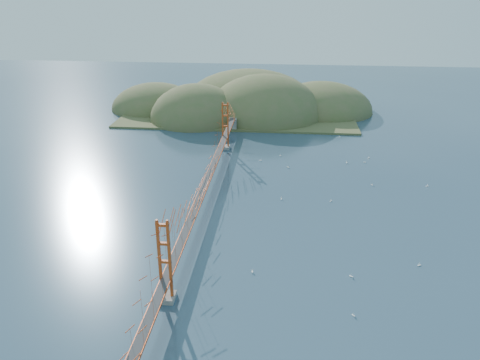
# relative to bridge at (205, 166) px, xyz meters

# --- Properties ---
(ground) EXTENTS (320.00, 320.00, 0.00)m
(ground) POSITION_rel_bridge_xyz_m (0.00, -0.18, -7.01)
(ground) COLOR #2D465B
(ground) RESTS_ON ground
(bridge) EXTENTS (2.20, 94.40, 12.00)m
(bridge) POSITION_rel_bridge_xyz_m (0.00, 0.00, 0.00)
(bridge) COLOR gray
(bridge) RESTS_ON ground
(far_headlands) EXTENTS (84.00, 58.00, 25.00)m
(far_headlands) POSITION_rel_bridge_xyz_m (2.21, 68.33, -7.01)
(far_headlands) COLOR brown
(far_headlands) RESTS_ON ground
(sailboat_13) EXTENTS (0.63, 0.63, 0.67)m
(sailboat_13) POSITION_rel_bridge_xyz_m (34.64, -18.86, -6.86)
(sailboat_13) COLOR white
(sailboat_13) RESTS_ON ground
(sailboat_14) EXTENTS (0.55, 0.55, 0.57)m
(sailboat_14) POSITION_rel_bridge_xyz_m (23.55, 1.78, -6.87)
(sailboat_14) COLOR white
(sailboat_14) RESTS_ON ground
(sailboat_12) EXTENTS (0.58, 0.46, 0.68)m
(sailboat_12) POSITION_rel_bridge_xyz_m (9.08, 22.19, -6.86)
(sailboat_12) COLOR white
(sailboat_12) RESTS_ON ground
(sailboat_16) EXTENTS (0.66, 0.66, 0.69)m
(sailboat_16) POSITION_rel_bridge_xyz_m (15.49, 18.52, -6.86)
(sailboat_16) COLOR white
(sailboat_16) RESTS_ON ground
(sailboat_6) EXTENTS (0.53, 0.53, 0.56)m
(sailboat_6) POSITION_rel_bridge_xyz_m (23.70, -31.08, -6.87)
(sailboat_6) COLOR white
(sailboat_6) RESTS_ON ground
(sailboat_0) EXTENTS (0.52, 0.55, 0.62)m
(sailboat_0) POSITION_rel_bridge_xyz_m (14.27, 1.82, -6.87)
(sailboat_0) COLOR white
(sailboat_0) RESTS_ON ground
(sailboat_10) EXTENTS (0.49, 0.56, 0.64)m
(sailboat_10) POSITION_rel_bridge_xyz_m (10.54, -22.88, -6.86)
(sailboat_10) COLOR white
(sailboat_10) RESTS_ON ground
(sailboat_2) EXTENTS (0.58, 0.58, 0.62)m
(sailboat_2) POSITION_rel_bridge_xyz_m (24.43, -22.68, -6.87)
(sailboat_2) COLOR white
(sailboat_2) RESTS_ON ground
(sailboat_7) EXTENTS (0.56, 0.49, 0.64)m
(sailboat_7) POSITION_rel_bridge_xyz_m (32.92, 23.32, -6.86)
(sailboat_7) COLOR white
(sailboat_7) RESTS_ON ground
(sailboat_17) EXTENTS (0.55, 0.50, 0.62)m
(sailboat_17) POSITION_rel_bridge_xyz_m (34.29, 26.26, -6.87)
(sailboat_17) COLOR white
(sailboat_17) RESTS_ON ground
(sailboat_8) EXTENTS (0.55, 0.46, 0.63)m
(sailboat_8) POSITION_rel_bridge_xyz_m (43.52, 10.78, -6.86)
(sailboat_8) COLOR white
(sailboat_8) RESTS_ON ground
(sailboat_15) EXTENTS (0.57, 0.57, 0.61)m
(sailboat_15) POSITION_rel_bridge_xyz_m (29.02, 41.82, -6.87)
(sailboat_15) COLOR white
(sailboat_15) RESTS_ON ground
(sailboat_1) EXTENTS (0.57, 0.57, 0.64)m
(sailboat_1) POSITION_rel_bridge_xyz_m (32.51, 10.33, -6.86)
(sailboat_1) COLOR white
(sailboat_1) RESTS_ON ground
(sailboat_3) EXTENTS (0.59, 0.59, 0.62)m
(sailboat_3) POSITION_rel_bridge_xyz_m (13.60, 25.80, -6.87)
(sailboat_3) COLOR white
(sailboat_3) RESTS_ON ground
(sailboat_4) EXTENTS (0.56, 0.63, 0.72)m
(sailboat_4) POSITION_rel_bridge_xyz_m (28.79, 22.61, -6.85)
(sailboat_4) COLOR white
(sailboat_4) RESTS_ON ground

